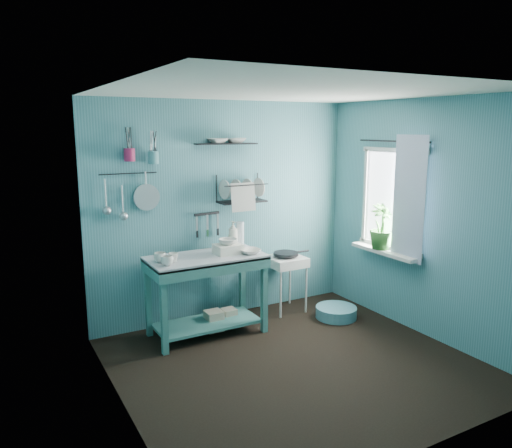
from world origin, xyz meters
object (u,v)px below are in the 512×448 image
wash_tub (228,249)px  storage_tin_small (229,317)px  work_counter (207,295)px  mug_mid (173,257)px  dish_rack (242,189)px  utensil_cup_magenta (129,155)px  mug_right (160,257)px  hotplate_stand (285,284)px  colander (147,197)px  potted_plant (382,227)px  frying_pan (286,254)px  soap_bottle (233,234)px  mug_left (167,261)px  water_bottle (240,234)px  utensil_cup_teal (153,158)px  storage_tin_large (214,321)px  floor_basin (336,312)px

wash_tub → storage_tin_small: bearing=63.4°
work_counter → wash_tub: wash_tub is taller
wash_tub → storage_tin_small: (0.05, 0.10, -0.82)m
mug_mid → work_counter: bearing=9.0°
dish_rack → utensil_cup_magenta: utensil_cup_magenta is taller
mug_right → hotplate_stand: size_ratio=0.18×
colander → wash_tub: bearing=-29.2°
dish_rack → potted_plant: size_ratio=1.07×
work_counter → frying_pan: 1.16m
mug_mid → dish_rack: bearing=21.0°
mug_right → soap_bottle: 0.95m
mug_left → utensil_cup_magenta: bearing=108.9°
water_bottle → frying_pan: bearing=-3.4°
frying_pan → hotplate_stand: bearing=0.0°
soap_bottle → utensil_cup_teal: bearing=168.8°
colander → storage_tin_large: size_ratio=1.27×
soap_bottle → storage_tin_small: bearing=-135.0°
hotplate_stand → utensil_cup_magenta: (-1.78, 0.18, 1.59)m
frying_pan → colander: colander is taller
mug_mid → potted_plant: potted_plant is taller
water_bottle → frying_pan: 0.67m
work_counter → mug_mid: mug_mid is taller
hotplate_stand → utensil_cup_teal: 2.19m
mug_left → utensil_cup_teal: bearing=82.7°
utensil_cup_teal → mug_right: bearing=-103.5°
storage_tin_small → floor_basin: (1.21, -0.39, -0.04)m
mug_left → storage_tin_small: size_ratio=0.61×
mug_right → hotplate_stand: mug_right is taller
storage_tin_large → hotplate_stand: bearing=7.6°
utensil_cup_teal → floor_basin: (1.92, -0.68, -1.83)m
storage_tin_large → dish_rack: bearing=28.1°
mug_right → utensil_cup_magenta: (-0.16, 0.36, 1.01)m
floor_basin → hotplate_stand: bearing=128.3°
frying_pan → utensil_cup_teal: bearing=173.3°
work_counter → dish_rack: (0.60, 0.31, 1.08)m
mug_right → wash_tub: 0.75m
mug_right → soap_bottle: bearing=12.3°
mug_left → potted_plant: size_ratio=0.24×
work_counter → mug_mid: bearing=-169.2°
frying_pan → colander: bearing=172.6°
soap_bottle → potted_plant: bearing=-25.7°
mug_mid → hotplate_stand: mug_mid is taller
mug_mid → colander: 0.73m
mug_left → mug_right: size_ratio=1.00×
floor_basin → mug_left: bearing=175.6°
floor_basin → storage_tin_small: bearing=162.0°
utensil_cup_magenta → floor_basin: 2.94m
soap_bottle → storage_tin_small: size_ratio=1.49×
soap_bottle → potted_plant: potted_plant is taller
potted_plant → dish_rack: bearing=147.8°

